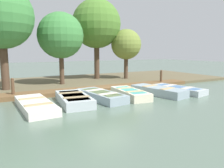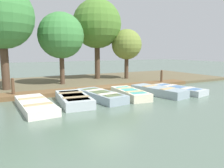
% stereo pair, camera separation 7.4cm
% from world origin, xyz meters
% --- Properties ---
extents(ground_plane, '(80.00, 80.00, 0.00)m').
position_xyz_m(ground_plane, '(0.00, 0.00, 0.00)').
color(ground_plane, '#566B5B').
extents(shore_bank, '(8.00, 24.00, 0.17)m').
position_xyz_m(shore_bank, '(-5.00, 0.00, 0.09)').
color(shore_bank, brown).
rests_on(shore_bank, ground_plane).
extents(dock_walkway, '(1.23, 13.73, 0.22)m').
position_xyz_m(dock_walkway, '(-1.47, 0.00, 0.11)').
color(dock_walkway, brown).
rests_on(dock_walkway, ground_plane).
extents(rowboat_0, '(3.46, 1.32, 0.34)m').
position_xyz_m(rowboat_0, '(1.10, -3.89, 0.16)').
color(rowboat_0, silver).
rests_on(rowboat_0, ground_plane).
extents(rowboat_1, '(3.04, 1.53, 0.42)m').
position_xyz_m(rowboat_1, '(0.98, -2.19, 0.21)').
color(rowboat_1, '#B2BCC1').
rests_on(rowboat_1, ground_plane).
extents(rowboat_2, '(3.23, 1.49, 0.41)m').
position_xyz_m(rowboat_2, '(0.84, -0.73, 0.20)').
color(rowboat_2, '#8C9EA8').
rests_on(rowboat_2, ground_plane).
extents(rowboat_3, '(2.91, 1.30, 0.42)m').
position_xyz_m(rowboat_3, '(1.06, 0.82, 0.21)').
color(rowboat_3, beige).
rests_on(rowboat_3, ground_plane).
extents(rowboat_4, '(3.31, 1.71, 0.44)m').
position_xyz_m(rowboat_4, '(1.24, 2.56, 0.22)').
color(rowboat_4, '#8C9EA8').
rests_on(rowboat_4, ground_plane).
extents(rowboat_5, '(3.29, 1.65, 0.35)m').
position_xyz_m(rowboat_5, '(1.22, 4.07, 0.17)').
color(rowboat_5, '#B2BCC1').
rests_on(rowboat_5, ground_plane).
extents(mooring_post_near, '(0.16, 0.16, 1.06)m').
position_xyz_m(mooring_post_near, '(-1.49, -4.53, 0.54)').
color(mooring_post_near, brown).
rests_on(mooring_post_near, ground_plane).
extents(mooring_post_far, '(0.16, 0.16, 1.06)m').
position_xyz_m(mooring_post_far, '(-1.49, 5.13, 0.54)').
color(mooring_post_far, brown).
rests_on(mooring_post_far, ground_plane).
extents(park_tree_far_left, '(3.56, 3.56, 6.05)m').
position_xyz_m(park_tree_far_left, '(-3.43, -4.75, 4.23)').
color(park_tree_far_left, '#4C3828').
rests_on(park_tree_far_left, ground_plane).
extents(park_tree_left, '(3.00, 3.00, 4.89)m').
position_xyz_m(park_tree_left, '(-4.00, -1.31, 3.37)').
color(park_tree_left, '#4C3828').
rests_on(park_tree_left, ground_plane).
extents(park_tree_center, '(3.78, 3.78, 6.37)m').
position_xyz_m(park_tree_center, '(-5.55, 1.98, 4.45)').
color(park_tree_center, '#4C3828').
rests_on(park_tree_center, ground_plane).
extents(park_tree_right, '(2.39, 2.39, 4.10)m').
position_xyz_m(park_tree_right, '(-4.53, 4.09, 2.87)').
color(park_tree_right, '#4C3828').
rests_on(park_tree_right, ground_plane).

